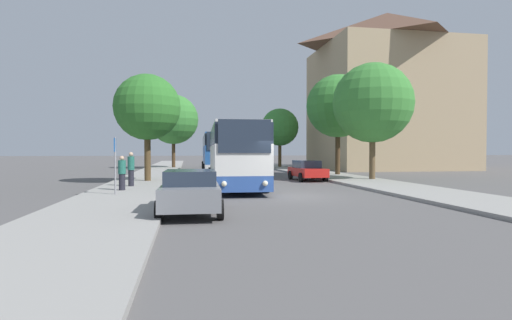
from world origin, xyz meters
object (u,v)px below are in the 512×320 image
at_px(parked_car_right_near, 307,170).
at_px(bus_stop_sign, 115,159).
at_px(parked_car_left_curb, 190,191).
at_px(bus_middle, 218,153).
at_px(tree_right_near, 280,127).
at_px(tree_right_mid, 338,106).
at_px(tree_left_far, 173,119).
at_px(tree_left_near, 147,107).
at_px(tree_right_far, 373,103).
at_px(pedestrian_waiting_near, 122,173).
at_px(bus_front, 234,155).
at_px(pedestrian_waiting_far, 131,169).

height_order(parked_car_right_near, bus_stop_sign, bus_stop_sign).
bearing_deg(parked_car_right_near, parked_car_left_curb, 57.29).
relative_size(bus_middle, bus_stop_sign, 4.74).
distance_m(tree_right_near, tree_right_mid, 15.82).
distance_m(tree_left_far, tree_right_near, 12.56).
xyz_separation_m(tree_left_near, tree_right_far, (14.96, -1.01, 0.47)).
distance_m(bus_middle, pedestrian_waiting_near, 17.79).
distance_m(bus_front, pedestrian_waiting_near, 6.29).
bearing_deg(tree_right_mid, pedestrian_waiting_far, -150.84).
bearing_deg(tree_left_near, bus_middle, 63.39).
relative_size(bus_front, tree_left_far, 1.36).
bearing_deg(tree_right_mid, tree_left_near, -162.92).
xyz_separation_m(bus_front, parked_car_left_curb, (-2.55, -9.44, -1.08)).
height_order(parked_car_left_curb, pedestrian_waiting_near, pedestrian_waiting_near).
height_order(parked_car_right_near, tree_left_near, tree_left_near).
bearing_deg(pedestrian_waiting_near, tree_left_near, -175.31).
bearing_deg(bus_stop_sign, tree_right_mid, 39.49).
bearing_deg(pedestrian_waiting_near, bus_middle, 171.00).
distance_m(pedestrian_waiting_far, tree_left_far, 25.11).
bearing_deg(parked_car_right_near, tree_left_near, -0.38).
relative_size(bus_middle, tree_right_mid, 1.48).
height_order(pedestrian_waiting_near, tree_right_near, tree_right_near).
distance_m(parked_car_right_near, pedestrian_waiting_far, 12.01).
bearing_deg(bus_middle, tree_right_far, -48.73).
distance_m(bus_middle, bus_stop_sign, 19.54).
relative_size(pedestrian_waiting_far, tree_right_mid, 0.23).
relative_size(parked_car_right_near, tree_right_far, 0.51).
bearing_deg(parked_car_left_curb, bus_front, 76.55).
relative_size(bus_front, pedestrian_waiting_near, 6.82).
relative_size(bus_stop_sign, tree_right_mid, 0.31).
height_order(pedestrian_waiting_near, tree_left_near, tree_left_near).
height_order(tree_right_mid, tree_right_far, tree_right_mid).
bearing_deg(tree_right_mid, bus_stop_sign, -140.51).
bearing_deg(tree_right_mid, bus_middle, 146.98).
distance_m(parked_car_right_near, bus_stop_sign, 14.13).
bearing_deg(bus_middle, tree_left_near, -115.23).
bearing_deg(bus_stop_sign, tree_left_near, 85.63).
distance_m(tree_left_near, tree_left_far, 20.73).
height_order(parked_car_right_near, tree_right_near, tree_right_near).
xyz_separation_m(parked_car_left_curb, tree_right_near, (10.86, 33.58, 4.12)).
bearing_deg(tree_left_near, pedestrian_waiting_far, -97.19).
bearing_deg(bus_front, pedestrian_waiting_near, -156.07).
xyz_separation_m(pedestrian_waiting_near, pedestrian_waiting_far, (0.13, 2.25, 0.10)).
bearing_deg(tree_right_near, bus_stop_sign, -116.46).
height_order(pedestrian_waiting_far, tree_right_mid, tree_right_mid).
bearing_deg(tree_left_far, pedestrian_waiting_far, -93.36).
relative_size(parked_car_left_curb, tree_left_far, 0.47).
relative_size(bus_front, parked_car_right_near, 2.87).
xyz_separation_m(bus_front, tree_right_near, (8.31, 24.14, 3.04)).
xyz_separation_m(bus_stop_sign, pedestrian_waiting_near, (-0.01, 1.87, -0.73)).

